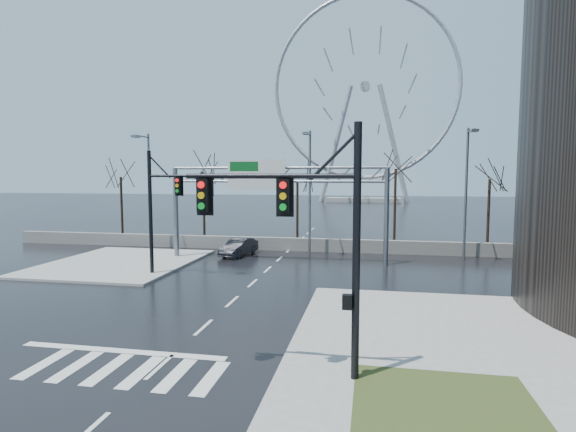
% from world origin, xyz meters
% --- Properties ---
extents(ground, '(260.00, 260.00, 0.00)m').
position_xyz_m(ground, '(0.00, 0.00, 0.00)').
color(ground, black).
rests_on(ground, ground).
extents(sidewalk_right_ext, '(12.00, 10.00, 0.15)m').
position_xyz_m(sidewalk_right_ext, '(10.00, 2.00, 0.07)').
color(sidewalk_right_ext, gray).
rests_on(sidewalk_right_ext, ground).
extents(sidewalk_far, '(10.00, 12.00, 0.15)m').
position_xyz_m(sidewalk_far, '(-11.00, 12.00, 0.07)').
color(sidewalk_far, gray).
rests_on(sidewalk_far, ground).
extents(grass_strip, '(5.00, 4.00, 0.02)m').
position_xyz_m(grass_strip, '(9.00, -5.00, 0.15)').
color(grass_strip, '#35401A').
rests_on(grass_strip, sidewalk_near).
extents(barrier_wall, '(52.00, 0.50, 1.10)m').
position_xyz_m(barrier_wall, '(0.00, 20.00, 0.55)').
color(barrier_wall, slate).
rests_on(barrier_wall, ground).
extents(signal_mast_near, '(5.52, 0.41, 8.00)m').
position_xyz_m(signal_mast_near, '(5.14, -4.04, 4.87)').
color(signal_mast_near, black).
rests_on(signal_mast_near, ground).
extents(signal_mast_far, '(4.72, 0.41, 8.00)m').
position_xyz_m(signal_mast_far, '(-5.87, 8.96, 4.83)').
color(signal_mast_far, black).
rests_on(signal_mast_far, ground).
extents(sign_gantry, '(16.36, 0.40, 7.60)m').
position_xyz_m(sign_gantry, '(-0.38, 14.96, 5.18)').
color(sign_gantry, slate).
rests_on(sign_gantry, ground).
extents(streetlight_left, '(0.50, 2.55, 10.00)m').
position_xyz_m(streetlight_left, '(-12.00, 18.16, 5.89)').
color(streetlight_left, slate).
rests_on(streetlight_left, ground).
extents(streetlight_mid, '(0.50, 2.55, 10.00)m').
position_xyz_m(streetlight_mid, '(2.00, 18.16, 5.89)').
color(streetlight_mid, slate).
rests_on(streetlight_mid, ground).
extents(streetlight_right, '(0.50, 2.55, 10.00)m').
position_xyz_m(streetlight_right, '(14.00, 18.16, 5.89)').
color(streetlight_right, slate).
rests_on(streetlight_right, ground).
extents(tree_far_left, '(3.50, 3.50, 7.00)m').
position_xyz_m(tree_far_left, '(-18.00, 24.00, 5.57)').
color(tree_far_left, black).
rests_on(tree_far_left, ground).
extents(tree_left, '(3.75, 3.75, 7.50)m').
position_xyz_m(tree_left, '(-9.00, 23.50, 5.98)').
color(tree_left, black).
rests_on(tree_left, ground).
extents(tree_center, '(3.25, 3.25, 6.50)m').
position_xyz_m(tree_center, '(0.00, 24.50, 5.17)').
color(tree_center, black).
rests_on(tree_center, ground).
extents(tree_right, '(3.90, 3.90, 7.80)m').
position_xyz_m(tree_right, '(9.00, 23.50, 6.22)').
color(tree_right, black).
rests_on(tree_right, ground).
extents(tree_far_right, '(3.40, 3.40, 6.80)m').
position_xyz_m(tree_far_right, '(17.00, 24.00, 5.41)').
color(tree_far_right, black).
rests_on(tree_far_right, ground).
extents(ferris_wheel, '(45.00, 6.00, 50.91)m').
position_xyz_m(ferris_wheel, '(5.00, 95.00, 26.13)').
color(ferris_wheel, gray).
rests_on(ferris_wheel, ground).
extents(car, '(2.31, 4.43, 1.39)m').
position_xyz_m(car, '(-3.53, 16.88, 0.69)').
color(car, black).
rests_on(car, ground).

